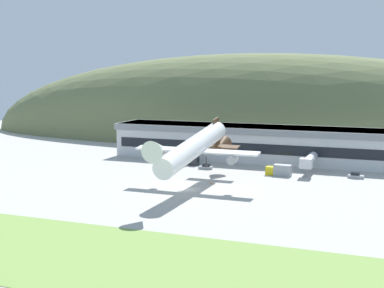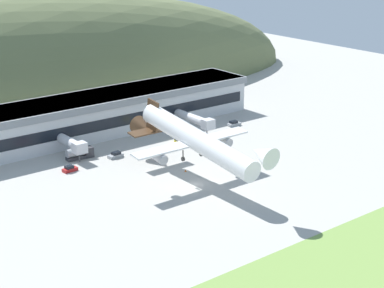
{
  "view_description": "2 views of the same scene",
  "coord_description": "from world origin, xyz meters",
  "px_view_note": "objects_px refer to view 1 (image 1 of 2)",
  "views": [
    {
      "loc": [
        48.48,
        -124.65,
        30.4
      ],
      "look_at": [
        -0.76,
        4.49,
        11.14
      ],
      "focal_mm": 50.0,
      "sensor_mm": 36.0,
      "label": 1
    },
    {
      "loc": [
        -89.14,
        -112.11,
        59.34
      ],
      "look_at": [
        1.1,
        2.99,
        9.27
      ],
      "focal_mm": 60.0,
      "sensor_mm": 36.0,
      "label": 2
    }
  ],
  "objects_px": {
    "service_car_0": "(160,165)",
    "service_car_2": "(206,167)",
    "traffic_cone_0": "(211,183)",
    "service_car_1": "(356,176)",
    "terminal_building": "(256,141)",
    "jetway_0": "(186,152)",
    "cargo_airplane": "(195,147)",
    "fuel_truck": "(279,170)",
    "box_truck": "(187,160)",
    "jetway_1": "(309,160)"
  },
  "relations": [
    {
      "from": "service_car_0",
      "to": "service_car_2",
      "type": "bearing_deg",
      "value": 6.31
    },
    {
      "from": "traffic_cone_0",
      "to": "service_car_1",
      "type": "bearing_deg",
      "value": 31.28
    },
    {
      "from": "terminal_building",
      "to": "service_car_2",
      "type": "relative_size",
      "value": 22.52
    },
    {
      "from": "terminal_building",
      "to": "service_car_1",
      "type": "xyz_separation_m",
      "value": [
        33.96,
        -19.73,
        -5.88
      ]
    },
    {
      "from": "terminal_building",
      "to": "service_car_1",
      "type": "relative_size",
      "value": 22.0
    },
    {
      "from": "service_car_1",
      "to": "traffic_cone_0",
      "type": "xyz_separation_m",
      "value": [
        -35.75,
        -21.72,
        -0.39
      ]
    },
    {
      "from": "terminal_building",
      "to": "traffic_cone_0",
      "type": "xyz_separation_m",
      "value": [
        -1.79,
        -41.45,
        -6.27
      ]
    },
    {
      "from": "jetway_0",
      "to": "cargo_airplane",
      "type": "height_order",
      "value": "cargo_airplane"
    },
    {
      "from": "service_car_2",
      "to": "fuel_truck",
      "type": "relative_size",
      "value": 0.58
    },
    {
      "from": "terminal_building",
      "to": "box_truck",
      "type": "relative_size",
      "value": 12.85
    },
    {
      "from": "jetway_0",
      "to": "service_car_1",
      "type": "bearing_deg",
      "value": -4.98
    },
    {
      "from": "fuel_truck",
      "to": "traffic_cone_0",
      "type": "distance_m",
      "value": 23.4
    },
    {
      "from": "box_truck",
      "to": "service_car_1",
      "type": "bearing_deg",
      "value": -3.58
    },
    {
      "from": "cargo_airplane",
      "to": "service_car_1",
      "type": "distance_m",
      "value": 48.32
    },
    {
      "from": "jetway_0",
      "to": "fuel_truck",
      "type": "relative_size",
      "value": 1.6
    },
    {
      "from": "cargo_airplane",
      "to": "service_car_0",
      "type": "relative_size",
      "value": 13.09
    },
    {
      "from": "fuel_truck",
      "to": "service_car_0",
      "type": "bearing_deg",
      "value": 179.84
    },
    {
      "from": "cargo_airplane",
      "to": "service_car_0",
      "type": "xyz_separation_m",
      "value": [
        -20.89,
        24.7,
        -10.01
      ]
    },
    {
      "from": "terminal_building",
      "to": "service_car_0",
      "type": "bearing_deg",
      "value": -137.0
    },
    {
      "from": "terminal_building",
      "to": "service_car_1",
      "type": "bearing_deg",
      "value": -30.16
    },
    {
      "from": "terminal_building",
      "to": "jetway_1",
      "type": "xyz_separation_m",
      "value": [
        20.49,
        -17.45,
        -2.56
      ]
    },
    {
      "from": "jetway_0",
      "to": "jetway_1",
      "type": "bearing_deg",
      "value": -3.39
    },
    {
      "from": "terminal_building",
      "to": "cargo_airplane",
      "type": "relative_size",
      "value": 1.92
    },
    {
      "from": "cargo_airplane",
      "to": "traffic_cone_0",
      "type": "distance_m",
      "value": 12.43
    },
    {
      "from": "service_car_0",
      "to": "service_car_2",
      "type": "height_order",
      "value": "service_car_0"
    },
    {
      "from": "jetway_0",
      "to": "fuel_truck",
      "type": "height_order",
      "value": "jetway_0"
    },
    {
      "from": "jetway_0",
      "to": "service_car_2",
      "type": "height_order",
      "value": "jetway_0"
    },
    {
      "from": "jetway_0",
      "to": "service_car_0",
      "type": "xyz_separation_m",
      "value": [
        -5.43,
        -8.13,
        -3.34
      ]
    },
    {
      "from": "jetway_0",
      "to": "jetway_1",
      "type": "xyz_separation_m",
      "value": [
        39.96,
        -2.37,
        0.0
      ]
    },
    {
      "from": "service_car_2",
      "to": "traffic_cone_0",
      "type": "bearing_deg",
      "value": -66.88
    },
    {
      "from": "box_truck",
      "to": "jetway_0",
      "type": "bearing_deg",
      "value": 129.32
    },
    {
      "from": "terminal_building",
      "to": "service_car_2",
      "type": "height_order",
      "value": "terminal_building"
    },
    {
      "from": "terminal_building",
      "to": "traffic_cone_0",
      "type": "height_order",
      "value": "terminal_building"
    },
    {
      "from": "fuel_truck",
      "to": "box_truck",
      "type": "height_order",
      "value": "fuel_truck"
    },
    {
      "from": "jetway_1",
      "to": "service_car_1",
      "type": "xyz_separation_m",
      "value": [
        13.47,
        -2.28,
        -3.32
      ]
    },
    {
      "from": "service_car_1",
      "to": "fuel_truck",
      "type": "distance_m",
      "value": 21.34
    },
    {
      "from": "fuel_truck",
      "to": "cargo_airplane",
      "type": "bearing_deg",
      "value": -124.56
    },
    {
      "from": "service_car_2",
      "to": "box_truck",
      "type": "bearing_deg",
      "value": 147.54
    },
    {
      "from": "cargo_airplane",
      "to": "box_truck",
      "type": "height_order",
      "value": "cargo_airplane"
    },
    {
      "from": "cargo_airplane",
      "to": "terminal_building",
      "type": "bearing_deg",
      "value": 85.23
    },
    {
      "from": "service_car_2",
      "to": "jetway_0",
      "type": "bearing_deg",
      "value": 144.7
    },
    {
      "from": "jetway_1",
      "to": "service_car_2",
      "type": "height_order",
      "value": "jetway_1"
    },
    {
      "from": "cargo_airplane",
      "to": "box_truck",
      "type": "relative_size",
      "value": 6.7
    },
    {
      "from": "traffic_cone_0",
      "to": "jetway_1",
      "type": "bearing_deg",
      "value": 47.12
    },
    {
      "from": "service_car_1",
      "to": "fuel_truck",
      "type": "xyz_separation_m",
      "value": [
        -21.02,
        -3.58,
        0.83
      ]
    },
    {
      "from": "jetway_1",
      "to": "fuel_truck",
      "type": "distance_m",
      "value": 9.88
    },
    {
      "from": "service_car_1",
      "to": "service_car_2",
      "type": "bearing_deg",
      "value": -177.59
    },
    {
      "from": "jetway_0",
      "to": "service_car_0",
      "type": "bearing_deg",
      "value": -123.73
    },
    {
      "from": "terminal_building",
      "to": "box_truck",
      "type": "xyz_separation_m",
      "value": [
        -18.33,
        -16.46,
        -5.02
      ]
    },
    {
      "from": "cargo_airplane",
      "to": "traffic_cone_0",
      "type": "bearing_deg",
      "value": 71.13
    }
  ]
}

